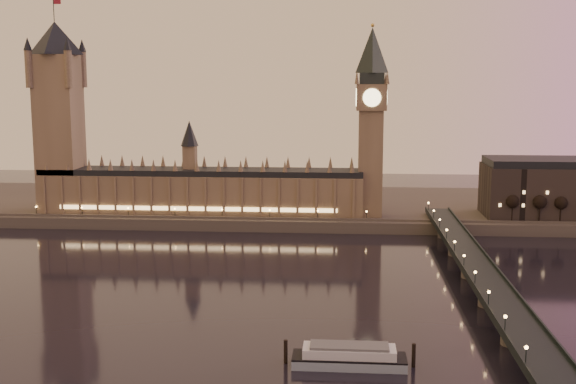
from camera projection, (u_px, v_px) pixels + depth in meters
name	position (u px, v px, depth m)	size (l,w,h in m)	color
ground	(242.00, 286.00, 284.43)	(700.00, 700.00, 0.00)	black
far_embankment	(328.00, 207.00, 444.18)	(560.00, 130.00, 6.00)	#423D35
palace_of_westminster	(201.00, 186.00, 403.37)	(180.00, 26.62, 52.00)	brown
victoria_tower	(58.00, 106.00, 402.76)	(31.68, 31.68, 118.00)	brown
big_ben	(371.00, 110.00, 389.59)	(17.68, 17.68, 104.00)	brown
westminster_bridge	(478.00, 277.00, 276.50)	(13.20, 260.00, 15.30)	black
bare_tree_0	(513.00, 203.00, 379.42)	(6.55, 6.55, 13.33)	black
bare_tree_1	(538.00, 204.00, 378.40)	(6.55, 6.55, 13.33)	black
bare_tree_2	(564.00, 204.00, 377.39)	(6.55, 6.55, 13.33)	black
moored_barge	(349.00, 357.00, 203.83)	(37.37, 9.14, 6.85)	#8A9FB0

